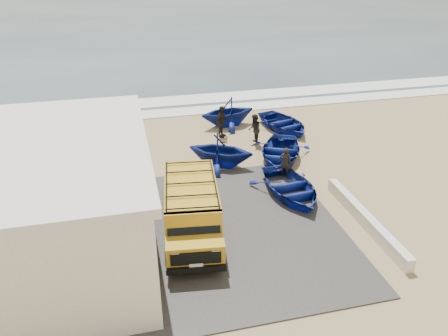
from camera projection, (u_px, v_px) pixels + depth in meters
ground at (226, 202)px, 19.14m from camera, size 160.00×160.00×0.00m
slab at (189, 234)px, 16.97m from camera, size 12.00×10.00×0.05m
ocean at (140, 18)px, 67.61m from camera, size 180.00×88.00×0.01m
surf_line at (184, 112)px, 29.51m from camera, size 180.00×1.60×0.06m
surf_wash at (178, 100)px, 31.68m from camera, size 180.00×2.20×0.04m
building at (27, 205)px, 14.85m from camera, size 8.40×9.40×4.30m
parapet at (365, 219)px, 17.46m from camera, size 0.35×6.00×0.55m
van at (192, 209)px, 16.51m from camera, size 2.59×5.29×2.18m
boat_near_left at (290, 187)px, 19.47m from camera, size 3.24×4.32×0.85m
boat_near_right at (280, 152)px, 22.80m from camera, size 4.59×5.16×0.88m
boat_mid_left at (221, 150)px, 21.94m from camera, size 4.30×4.13×1.75m
boat_mid_right at (283, 123)px, 26.49m from camera, size 3.88×4.71×0.85m
boat_far_left at (228, 112)px, 26.93m from camera, size 3.90×3.52×1.81m
fisherman_front at (285, 163)px, 20.88m from camera, size 0.68×0.62×1.56m
fisherman_middle at (254, 130)px, 24.39m from camera, size 0.90×1.02×1.75m
fisherman_back at (221, 122)px, 25.29m from camera, size 1.05×1.15×1.88m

